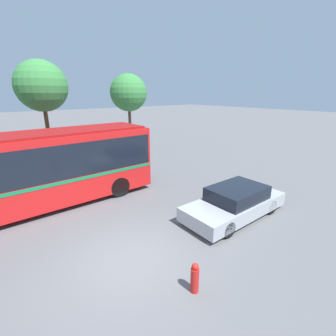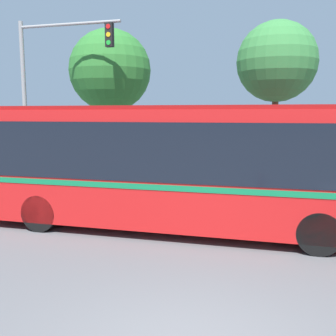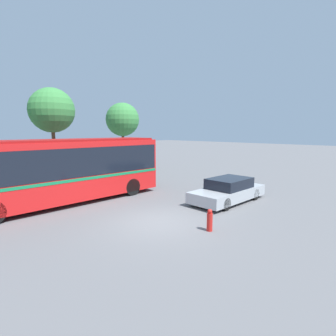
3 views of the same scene
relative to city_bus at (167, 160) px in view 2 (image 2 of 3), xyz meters
name	(u,v)px [view 2 (image 2 of 3)]	position (x,y,z in m)	size (l,w,h in m)	color
city_bus	(167,160)	(0.00, 0.00, 0.00)	(11.27, 2.60, 3.36)	red
traffic_light_pole	(47,80)	(-6.38, 4.42, 2.62)	(4.51, 0.24, 6.92)	gray
flowering_hedge	(288,180)	(3.35, 5.07, -1.23)	(7.77, 1.53, 1.38)	#286028
street_tree_left	(110,71)	(-4.63, 6.95, 3.19)	(3.75, 3.75, 7.00)	brown
street_tree_centre	(277,62)	(2.79, 7.68, 3.43)	(3.44, 3.44, 7.08)	brown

